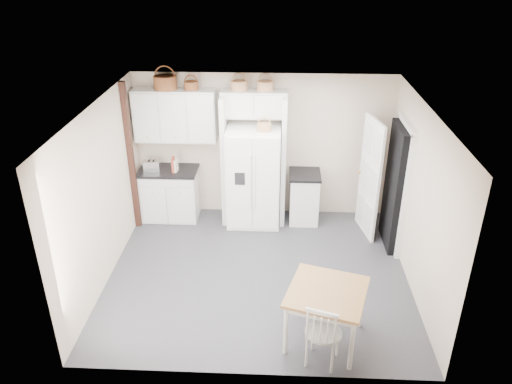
{
  "coord_description": "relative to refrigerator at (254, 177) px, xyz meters",
  "views": [
    {
      "loc": [
        0.26,
        -6.26,
        4.55
      ],
      "look_at": [
        -0.05,
        0.4,
        1.19
      ],
      "focal_mm": 35.0,
      "sensor_mm": 36.0,
      "label": 1
    }
  ],
  "objects": [
    {
      "name": "counter_right",
      "position": [
        0.9,
        0.1,
        0.02
      ],
      "size": [
        0.54,
        0.64,
        0.04
      ],
      "primitive_type": "cube",
      "color": "black",
      "rests_on": "base_cab_right"
    },
    {
      "name": "cookbook_cream",
      "position": [
        -1.35,
        0.02,
        0.18
      ],
      "size": [
        0.05,
        0.15,
        0.22
      ],
      "primitive_type": "cube",
      "rotation": [
        0.0,
        0.0,
        -0.11
      ],
      "color": "beige",
      "rests_on": "counter_left"
    },
    {
      "name": "cookbook_red",
      "position": [
        -1.4,
        0.02,
        0.2
      ],
      "size": [
        0.05,
        0.17,
        0.26
      ],
      "primitive_type": "cube",
      "rotation": [
        0.0,
        0.0,
        0.04
      ],
      "color": "maroon",
      "rests_on": "counter_left"
    },
    {
      "name": "trim_post",
      "position": [
        -2.05,
        -0.25,
        0.42
      ],
      "size": [
        0.09,
        0.09,
        2.6
      ],
      "primitive_type": "cube",
      "color": "black",
      "rests_on": "floor"
    },
    {
      "name": "wall_right",
      "position": [
        2.4,
        -1.6,
        0.42
      ],
      "size": [
        0.0,
        4.0,
        4.0
      ],
      "primitive_type": "plane",
      "rotation": [
        1.57,
        0.0,
        -1.57
      ],
      "color": "beige",
      "rests_on": "floor"
    },
    {
      "name": "bridge_cabinet",
      "position": [
        0.0,
        0.23,
        1.24
      ],
      "size": [
        1.12,
        0.34,
        0.45
      ],
      "primitive_type": "cube",
      "color": "silver",
      "rests_on": "wall_back"
    },
    {
      "name": "base_cab_right",
      "position": [
        0.9,
        0.1,
        -0.44
      ],
      "size": [
        0.5,
        0.6,
        0.88
      ],
      "primitive_type": "cube",
      "color": "silver",
      "rests_on": "floor"
    },
    {
      "name": "basket_upper_b",
      "position": [
        -1.47,
        0.23,
        1.58
      ],
      "size": [
        0.38,
        0.38,
        0.22
      ],
      "primitive_type": "cylinder",
      "color": "brown",
      "rests_on": "upper_cabinet"
    },
    {
      "name": "refrigerator",
      "position": [
        0.0,
        0.0,
        0.0
      ],
      "size": [
        0.91,
        0.73,
        1.76
      ],
      "primitive_type": "cube",
      "color": "white",
      "rests_on": "floor"
    },
    {
      "name": "fridge_panel_right",
      "position": [
        0.51,
        0.1,
        0.27
      ],
      "size": [
        0.08,
        0.6,
        2.3
      ],
      "primitive_type": "cube",
      "color": "silver",
      "rests_on": "floor"
    },
    {
      "name": "wall_left",
      "position": [
        -2.1,
        -1.6,
        0.42
      ],
      "size": [
        0.0,
        4.0,
        4.0
      ],
      "primitive_type": "plane",
      "rotation": [
        1.57,
        0.0,
        1.57
      ],
      "color": "beige",
      "rests_on": "floor"
    },
    {
      "name": "counter_left",
      "position": [
        -1.52,
        0.1,
        0.05
      ],
      "size": [
        1.02,
        0.66,
        0.04
      ],
      "primitive_type": "cube",
      "color": "black",
      "rests_on": "base_cab_left"
    },
    {
      "name": "floor",
      "position": [
        0.15,
        -1.6,
        -0.88
      ],
      "size": [
        4.5,
        4.5,
        0.0
      ],
      "primitive_type": "plane",
      "color": "#33343B",
      "rests_on": "ground"
    },
    {
      "name": "doorway_void",
      "position": [
        2.31,
        -0.6,
        0.14
      ],
      "size": [
        0.18,
        0.85,
        2.05
      ],
      "primitive_type": "cube",
      "color": "black",
      "rests_on": "floor"
    },
    {
      "name": "wall_back",
      "position": [
        0.15,
        0.4,
        0.42
      ],
      "size": [
        4.5,
        0.0,
        4.5
      ],
      "primitive_type": "plane",
      "rotation": [
        1.57,
        0.0,
        0.0
      ],
      "color": "beige",
      "rests_on": "floor"
    },
    {
      "name": "base_cab_left",
      "position": [
        -1.52,
        0.1,
        -0.43
      ],
      "size": [
        0.98,
        0.62,
        0.91
      ],
      "primitive_type": "cube",
      "color": "silver",
      "rests_on": "floor"
    },
    {
      "name": "toaster",
      "position": [
        -1.79,
        0.02,
        0.16
      ],
      "size": [
        0.29,
        0.19,
        0.19
      ],
      "primitive_type": "cube",
      "rotation": [
        0.0,
        0.0,
        0.12
      ],
      "color": "silver",
      "rests_on": "counter_left"
    },
    {
      "name": "ceiling",
      "position": [
        0.15,
        -1.6,
        1.72
      ],
      "size": [
        4.5,
        4.5,
        0.0
      ],
      "primitive_type": "plane",
      "color": "white",
      "rests_on": "wall_back"
    },
    {
      "name": "basket_upper_c",
      "position": [
        -1.04,
        0.23,
        1.54
      ],
      "size": [
        0.24,
        0.24,
        0.14
      ],
      "primitive_type": "cylinder",
      "color": "brown",
      "rests_on": "upper_cabinet"
    },
    {
      "name": "fridge_panel_left",
      "position": [
        -0.51,
        0.1,
        0.27
      ],
      "size": [
        0.08,
        0.6,
        2.3
      ],
      "primitive_type": "cube",
      "color": "silver",
      "rests_on": "floor"
    },
    {
      "name": "windsor_chair",
      "position": [
        0.99,
        -3.35,
        -0.44
      ],
      "size": [
        0.54,
        0.51,
        0.89
      ],
      "primitive_type": "cube",
      "rotation": [
        0.0,
        0.0,
        -0.31
      ],
      "color": "silver",
      "rests_on": "floor"
    },
    {
      "name": "upper_cabinet",
      "position": [
        -1.35,
        0.23,
        1.02
      ],
      "size": [
        1.4,
        0.34,
        0.9
      ],
      "primitive_type": "cube",
      "color": "silver",
      "rests_on": "wall_back"
    },
    {
      "name": "door_slab",
      "position": [
        1.95,
        -0.27,
        0.14
      ],
      "size": [
        0.21,
        0.79,
        2.05
      ],
      "primitive_type": "cube",
      "rotation": [
        0.0,
        0.0,
        -1.36
      ],
      "color": "white",
      "rests_on": "floor"
    },
    {
      "name": "dining_table",
      "position": [
        1.05,
        -2.97,
        -0.5
      ],
      "size": [
        1.14,
        1.14,
        0.76
      ],
      "primitive_type": "cube",
      "rotation": [
        0.0,
        0.0,
        -0.29
      ],
      "color": "brown",
      "rests_on": "floor"
    },
    {
      "name": "basket_bridge_a",
      "position": [
        -0.25,
        0.23,
        1.55
      ],
      "size": [
        0.28,
        0.28,
        0.16
      ],
      "primitive_type": "cylinder",
      "color": "#A56544",
      "rests_on": "bridge_cabinet"
    },
    {
      "name": "basket_fridge_b",
      "position": [
        0.18,
        -0.1,
        0.95
      ],
      "size": [
        0.23,
        0.23,
        0.13
      ],
      "primitive_type": "cylinder",
      "color": "#A56544",
      "rests_on": "refrigerator"
    },
    {
      "name": "basket_bridge_b",
      "position": [
        0.18,
        0.23,
        1.55
      ],
      "size": [
        0.27,
        0.27,
        0.16
      ],
      "primitive_type": "cylinder",
      "color": "#A56544",
      "rests_on": "bridge_cabinet"
    }
  ]
}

